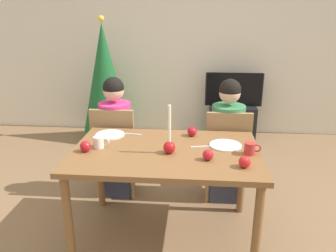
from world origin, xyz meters
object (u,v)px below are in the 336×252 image
at_px(person_left_child, 116,139).
at_px(christmas_tree, 105,78).
at_px(plate_right, 225,145).
at_px(chair_left, 116,146).
at_px(dining_table, 166,160).
at_px(candle_centerpiece, 169,144).
at_px(tv_stand, 232,122).
at_px(apple_by_right_mug, 85,146).
at_px(mug_right, 250,148).
at_px(chair_right, 227,150).
at_px(person_right_child, 227,143).
at_px(apple_far_edge, 192,131).
at_px(tv, 234,89).
at_px(mug_left, 99,142).
at_px(apple_near_candle, 245,162).
at_px(apple_by_left_plate, 208,155).
at_px(plate_left, 110,135).

relative_size(person_left_child, christmas_tree, 0.69).
bearing_deg(plate_right, chair_left, 153.47).
distance_m(dining_table, candle_centerpiece, 0.17).
relative_size(person_left_child, tv_stand, 1.83).
bearing_deg(apple_by_right_mug, mug_right, 2.63).
xyz_separation_m(chair_right, candle_centerpiece, (-0.48, -0.67, 0.31)).
xyz_separation_m(dining_table, chair_left, (-0.54, 0.61, -0.15)).
height_order(person_right_child, mug_right, person_right_child).
bearing_deg(apple_by_right_mug, tv_stand, 60.96).
bearing_deg(chair_left, apple_far_edge, -22.08).
distance_m(chair_right, tv, 1.72).
height_order(chair_right, tv_stand, chair_right).
bearing_deg(tv_stand, person_left_child, -127.54).
height_order(chair_right, person_right_child, person_right_child).
bearing_deg(mug_left, mug_right, -1.42).
height_order(plate_right, apple_near_candle, apple_near_candle).
bearing_deg(apple_far_edge, candle_centerpiece, -113.23).
bearing_deg(candle_centerpiece, plate_right, 22.27).
relative_size(tv_stand, mug_right, 5.16).
bearing_deg(mug_left, dining_table, -0.11).
height_order(plate_right, mug_left, mug_left).
bearing_deg(apple_by_right_mug, plate_right, 10.70).
distance_m(chair_left, apple_near_candle, 1.41).
bearing_deg(person_left_child, apple_by_left_plate, -43.11).
height_order(chair_left, mug_right, chair_left).
distance_m(person_left_child, apple_far_edge, 0.83).
distance_m(person_left_child, tv_stand, 2.12).
bearing_deg(dining_table, person_right_child, 51.21).
height_order(tv_stand, mug_right, mug_right).
xyz_separation_m(chair_right, christmas_tree, (-1.55, 1.51, 0.36)).
relative_size(tv_stand, apple_far_edge, 8.09).
bearing_deg(apple_near_candle, person_left_child, 140.65).
height_order(dining_table, chair_left, chair_left).
relative_size(christmas_tree, apple_near_candle, 20.89).
distance_m(plate_right, mug_right, 0.22).
xyz_separation_m(plate_left, mug_right, (1.11, -0.29, 0.04)).
bearing_deg(apple_by_left_plate, mug_right, 22.61).
height_order(christmas_tree, apple_by_right_mug, christmas_tree).
bearing_deg(person_left_child, mug_right, -30.07).
distance_m(chair_left, christmas_tree, 1.63).
xyz_separation_m(candle_centerpiece, plate_left, (-0.53, 0.33, -0.07)).
relative_size(person_left_child, mug_left, 9.47).
bearing_deg(apple_by_right_mug, person_left_child, 86.31).
distance_m(tv, mug_left, 2.62).
bearing_deg(person_right_child, chair_right, -90.00).
bearing_deg(apple_near_candle, dining_table, 155.45).
relative_size(christmas_tree, plate_right, 6.87).
bearing_deg(apple_far_edge, apple_by_left_plate, -75.69).
xyz_separation_m(chair_right, tv_stand, (0.22, 1.69, -0.27)).
xyz_separation_m(person_left_child, candle_centerpiece, (0.57, -0.70, 0.25)).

